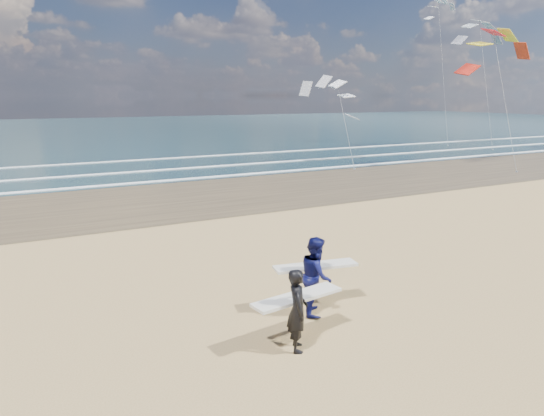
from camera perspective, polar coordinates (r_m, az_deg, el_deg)
wet_sand_strip at (r=36.58m, az=16.93°, el=4.00°), size 220.00×12.00×0.01m
ocean at (r=83.96m, az=-9.79°, el=9.20°), size 220.00×100.00×0.02m
foam_breakers at (r=44.30m, az=7.83°, el=6.00°), size 220.00×11.70×0.05m
surfer_near at (r=10.70m, az=3.01°, el=-11.70°), size 2.25×1.16×1.85m
surfer_far at (r=12.39m, az=5.22°, el=-7.85°), size 2.26×1.42×2.01m
kite_0 at (r=41.28m, az=25.29°, el=13.95°), size 7.28×4.90×11.50m
kite_1 at (r=39.28m, az=8.33°, el=11.19°), size 5.91×4.75×7.49m
kite_2 at (r=56.53m, az=23.70°, el=14.81°), size 6.62×4.83×14.29m
kite_5 at (r=59.23m, az=19.44°, el=15.34°), size 4.43×4.59×16.62m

